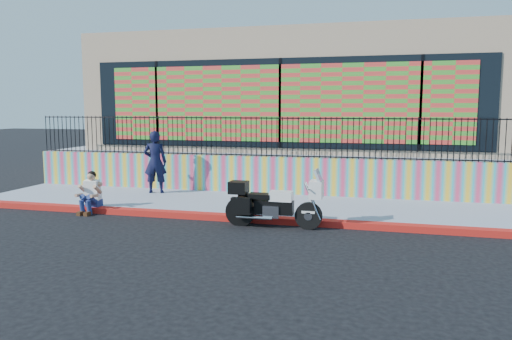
% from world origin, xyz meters
% --- Properties ---
extents(ground, '(90.00, 90.00, 0.00)m').
position_xyz_m(ground, '(0.00, 0.00, 0.00)').
color(ground, black).
rests_on(ground, ground).
extents(red_curb, '(16.00, 0.30, 0.15)m').
position_xyz_m(red_curb, '(0.00, 0.00, 0.07)').
color(red_curb, red).
rests_on(red_curb, ground).
extents(sidewalk, '(16.00, 3.00, 0.15)m').
position_xyz_m(sidewalk, '(0.00, 1.65, 0.07)').
color(sidewalk, '#868EA1').
rests_on(sidewalk, ground).
extents(mural_wall, '(16.00, 0.20, 1.10)m').
position_xyz_m(mural_wall, '(0.00, 3.25, 0.70)').
color(mural_wall, '#E63C68').
rests_on(mural_wall, sidewalk).
extents(metal_fence, '(15.80, 0.04, 1.20)m').
position_xyz_m(metal_fence, '(0.00, 3.25, 1.85)').
color(metal_fence, black).
rests_on(metal_fence, mural_wall).
extents(elevated_platform, '(16.00, 10.00, 1.25)m').
position_xyz_m(elevated_platform, '(0.00, 8.35, 0.62)').
color(elevated_platform, '#868EA1').
rests_on(elevated_platform, ground).
extents(storefront_building, '(14.00, 8.06, 4.00)m').
position_xyz_m(storefront_building, '(0.00, 8.13, 3.25)').
color(storefront_building, tan).
rests_on(storefront_building, elevated_platform).
extents(police_motorcycle, '(2.21, 0.73, 1.37)m').
position_xyz_m(police_motorcycle, '(0.79, -0.39, 0.57)').
color(police_motorcycle, black).
rests_on(police_motorcycle, ground).
extents(police_officer, '(0.78, 0.61, 1.88)m').
position_xyz_m(police_officer, '(-3.48, 2.41, 1.09)').
color(police_officer, black).
rests_on(police_officer, sidewalk).
extents(seated_man, '(0.54, 0.71, 1.06)m').
position_xyz_m(seated_man, '(-4.10, -0.12, 0.45)').
color(seated_man, navy).
rests_on(seated_man, ground).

